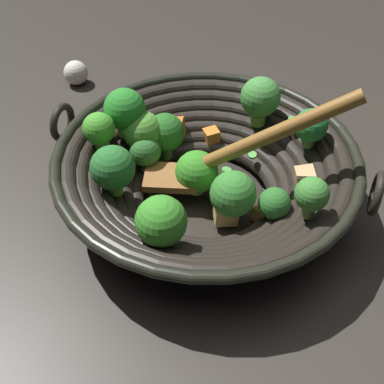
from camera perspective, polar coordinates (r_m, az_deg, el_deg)
The scene contains 3 objects.
ground_plane at distance 0.66m, azimuth 1.58°, elevation -1.24°, with size 4.00×4.00×0.00m, color #332D28.
wok at distance 0.62m, azimuth 1.46°, elevation 2.67°, with size 0.42×0.39×0.19m.
garlic_bulb at distance 0.92m, azimuth -13.49°, elevation 13.47°, with size 0.04×0.04×0.04m, color silver.
Camera 1 is at (0.12, -0.45, 0.47)m, focal length 45.39 mm.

